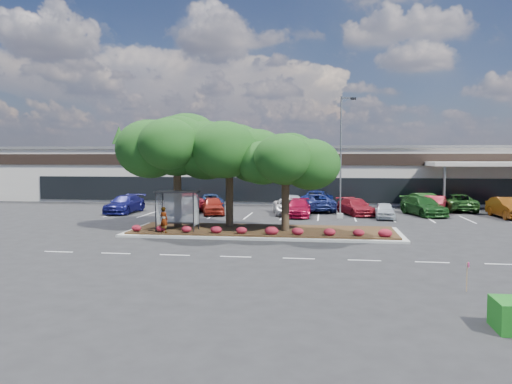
# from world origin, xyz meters

# --- Properties ---
(ground) EXTENTS (160.00, 160.00, 0.00)m
(ground) POSITION_xyz_m (0.00, 0.00, 0.00)
(ground) COLOR black
(ground) RESTS_ON ground
(retail_store) EXTENTS (80.40, 25.20, 6.25)m
(retail_store) POSITION_xyz_m (0.06, 33.91, 3.15)
(retail_store) COLOR beige
(retail_store) RESTS_ON ground
(landscape_island) EXTENTS (18.00, 6.00, 0.26)m
(landscape_island) POSITION_xyz_m (-2.00, 4.00, 0.12)
(landscape_island) COLOR #9FA09A
(landscape_island) RESTS_ON ground
(lane_markings) EXTENTS (33.12, 20.06, 0.01)m
(lane_markings) POSITION_xyz_m (-0.14, 10.42, 0.01)
(lane_markings) COLOR silver
(lane_markings) RESTS_ON ground
(shrub_row) EXTENTS (17.00, 0.80, 0.50)m
(shrub_row) POSITION_xyz_m (-2.00, 1.90, 0.51)
(shrub_row) COLOR maroon
(shrub_row) RESTS_ON landscape_island
(bus_shelter) EXTENTS (2.75, 1.55, 2.59)m
(bus_shelter) POSITION_xyz_m (-7.50, 2.95, 2.31)
(bus_shelter) COLOR black
(bus_shelter) RESTS_ON landscape_island
(island_tree_west) EXTENTS (7.20, 7.20, 7.89)m
(island_tree_west) POSITION_xyz_m (-8.00, 4.50, 4.21)
(island_tree_west) COLOR #113D0D
(island_tree_west) RESTS_ON landscape_island
(island_tree_mid) EXTENTS (6.60, 6.60, 7.32)m
(island_tree_mid) POSITION_xyz_m (-4.50, 5.20, 3.92)
(island_tree_mid) COLOR #113D0D
(island_tree_mid) RESTS_ON landscape_island
(island_tree_east) EXTENTS (5.80, 5.80, 6.50)m
(island_tree_east) POSITION_xyz_m (-0.50, 3.70, 3.51)
(island_tree_east) COLOR #113D0D
(island_tree_east) RESTS_ON landscape_island
(conifer_north_west) EXTENTS (4.40, 4.40, 10.00)m
(conifer_north_west) POSITION_xyz_m (-30.00, 46.00, 5.00)
(conifer_north_west) COLOR #113D0D
(conifer_north_west) RESTS_ON ground
(person_waiting) EXTENTS (0.71, 0.60, 1.65)m
(person_waiting) POSITION_xyz_m (-8.06, 1.70, 1.09)
(person_waiting) COLOR #594C47
(person_waiting) RESTS_ON landscape_island
(light_pole) EXTENTS (1.43, 0.50, 10.02)m
(light_pole) POSITION_xyz_m (3.40, 13.04, 4.44)
(light_pole) COLOR #9FA09A
(light_pole) RESTS_ON ground
(survey_stake) EXTENTS (0.07, 0.14, 1.11)m
(survey_stake) POSITION_xyz_m (7.39, -9.26, 0.71)
(survey_stake) COLOR #9E7A52
(survey_stake) RESTS_ON ground
(car_0) EXTENTS (2.41, 5.57, 1.60)m
(car_0) POSITION_xyz_m (-15.95, 14.30, 0.80)
(car_0) COLOR #121357
(car_0) RESTS_ON ground
(car_1) EXTENTS (2.37, 4.62, 1.45)m
(car_1) POSITION_xyz_m (-10.32, 14.42, 0.73)
(car_1) COLOR #505156
(car_1) RESTS_ON ground
(car_2) EXTENTS (3.01, 4.85, 1.54)m
(car_2) POSITION_xyz_m (-7.77, 14.30, 0.77)
(car_2) COLOR maroon
(car_2) RESTS_ON ground
(car_3) EXTENTS (2.06, 4.99, 1.44)m
(car_3) POSITION_xyz_m (-0.20, 13.66, 0.72)
(car_3) COLOR maroon
(car_3) RESTS_ON ground
(car_4) EXTENTS (3.10, 5.30, 1.39)m
(car_4) POSITION_xyz_m (-1.24, 15.07, 0.69)
(car_4) COLOR white
(car_4) RESTS_ON ground
(car_5) EXTENTS (3.68, 5.38, 1.45)m
(car_5) POSITION_xyz_m (4.71, 15.43, 0.72)
(car_5) COLOR maroon
(car_5) RESTS_ON ground
(car_6) EXTENTS (1.75, 3.96, 1.32)m
(car_6) POSITION_xyz_m (6.91, 13.18, 0.66)
(car_6) COLOR silver
(car_6) RESTS_ON ground
(car_7) EXTENTS (3.85, 5.99, 1.62)m
(car_7) POSITION_xyz_m (10.52, 15.94, 0.81)
(car_7) COLOR #184517
(car_7) RESTS_ON ground
(car_8) EXTENTS (2.18, 5.29, 1.70)m
(car_8) POSITION_xyz_m (17.10, 15.01, 0.85)
(car_8) COLOR #6A350B
(car_8) RESTS_ON ground
(car_9) EXTENTS (3.78, 5.82, 1.49)m
(car_9) POSITION_xyz_m (-9.04, 18.67, 0.75)
(car_9) COLOR navy
(car_9) RESTS_ON ground
(car_10) EXTENTS (4.50, 6.38, 1.62)m
(car_10) POSITION_xyz_m (-10.89, 17.66, 0.81)
(car_10) COLOR maroon
(car_10) RESTS_ON ground
(car_11) EXTENTS (2.91, 5.24, 1.68)m
(car_11) POSITION_xyz_m (-1.08, 17.66, 0.84)
(car_11) COLOR #ADB4BA
(car_11) RESTS_ON ground
(car_12) EXTENTS (4.20, 6.42, 1.64)m
(car_12) POSITION_xyz_m (1.13, 18.17, 0.82)
(car_12) COLOR navy
(car_12) RESTS_ON ground
(car_13) EXTENTS (3.48, 6.46, 1.72)m
(car_13) POSITION_xyz_m (1.25, 21.51, 0.86)
(car_13) COLOR navy
(car_13) RESTS_ON ground
(car_14) EXTENTS (3.13, 5.39, 1.68)m
(car_14) POSITION_xyz_m (11.01, 20.23, 0.84)
(car_14) COLOR #1D4518
(car_14) RESTS_ON ground
(car_15) EXTENTS (3.08, 5.15, 1.60)m
(car_15) POSITION_xyz_m (11.89, 17.93, 0.80)
(car_15) COLOR maroon
(car_15) RESTS_ON ground
(car_16) EXTENTS (2.76, 5.85, 1.62)m
(car_16) POSITION_xyz_m (14.36, 20.15, 0.81)
(car_16) COLOR #24521F
(car_16) RESTS_ON ground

